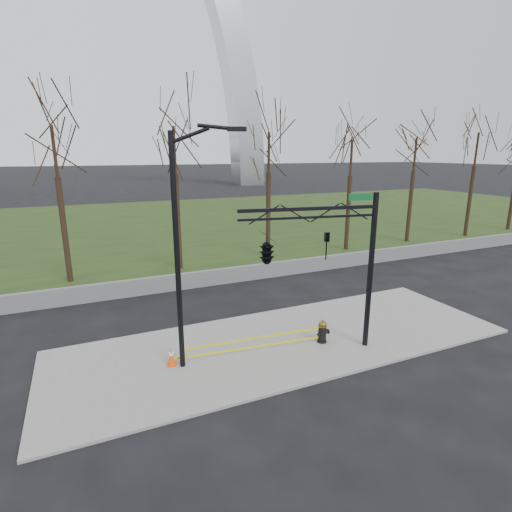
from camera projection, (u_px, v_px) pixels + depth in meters
name	position (u px, v px, depth m)	size (l,w,h in m)	color
ground	(286.00, 343.00, 15.77)	(500.00, 500.00, 0.00)	black
sidewalk	(286.00, 341.00, 15.76)	(18.00, 6.00, 0.10)	gray
grass_strip	(153.00, 223.00, 42.27)	(120.00, 40.00, 0.06)	#1F3413
guardrail	(220.00, 276.00, 22.73)	(60.00, 0.30, 0.90)	#59595B
gateway_arch	(99.00, 14.00, 73.81)	(66.00, 6.00, 65.00)	#B4B6BB
tree_row	(271.00, 190.00, 27.18)	(56.29, 4.00, 9.70)	black
fire_hydrant	(323.00, 332.00, 15.52)	(0.57, 0.38, 0.94)	black
traffic_cone	(171.00, 357.00, 13.82)	(0.38, 0.38, 0.62)	#FF480D
street_light	(183.00, 238.00, 12.74)	(2.33, 0.85, 8.21)	black
traffic_signal_mast	(288.00, 248.00, 13.62)	(5.03, 2.54, 6.00)	black
caution_tape	(254.00, 343.00, 14.65)	(5.81, 0.66, 0.47)	yellow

